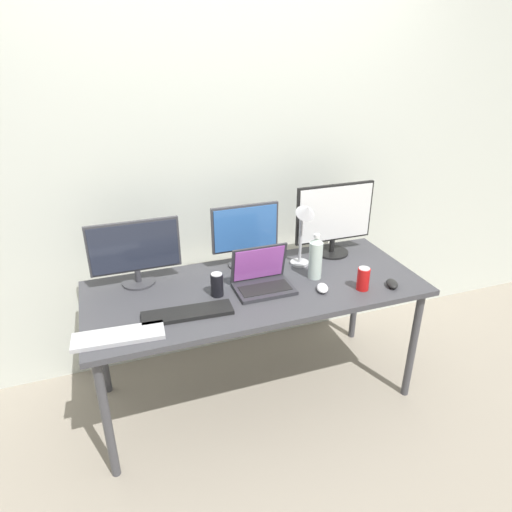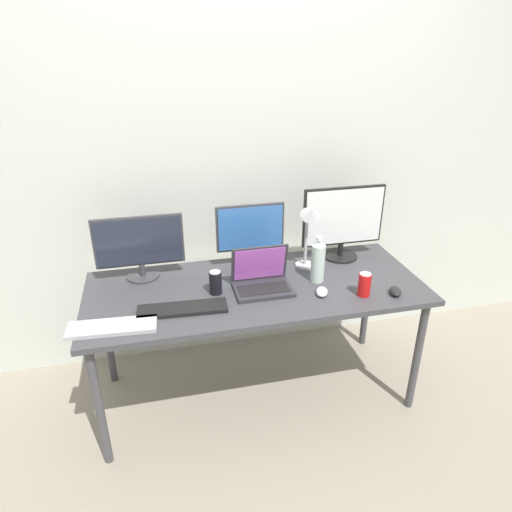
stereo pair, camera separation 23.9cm
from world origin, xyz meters
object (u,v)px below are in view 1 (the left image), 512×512
at_px(laptop_silver, 262,279).
at_px(water_bottle, 316,258).
at_px(mouse_by_laptop, 392,284).
at_px(desk_lamp, 305,223).
at_px(soda_can_near_keyboard, 363,279).
at_px(monitor_center, 245,234).
at_px(keyboard_main, 188,313).
at_px(keyboard_aux, 119,336).
at_px(work_desk, 256,295).
at_px(monitor_right, 334,218).
at_px(mouse_by_keyboard, 322,288).
at_px(soda_can_by_laptop, 217,285).
at_px(monitor_left, 135,251).

height_order(laptop_silver, water_bottle, water_bottle).
height_order(mouse_by_laptop, desk_lamp, desk_lamp).
bearing_deg(soda_can_near_keyboard, mouse_by_laptop, -10.45).
xyz_separation_m(monitor_center, soda_can_near_keyboard, (0.50, -0.48, -0.13)).
bearing_deg(mouse_by_laptop, monitor_center, 162.13).
height_order(monitor_center, desk_lamp, desk_lamp).
bearing_deg(water_bottle, desk_lamp, 93.76).
distance_m(keyboard_main, mouse_by_laptop, 1.10).
bearing_deg(monitor_center, keyboard_aux, -146.76).
relative_size(work_desk, laptop_silver, 5.95).
relative_size(monitor_right, soda_can_near_keyboard, 3.94).
distance_m(laptop_silver, desk_lamp, 0.41).
xyz_separation_m(work_desk, desk_lamp, (0.33, 0.12, 0.34)).
relative_size(monitor_right, mouse_by_keyboard, 5.08).
bearing_deg(mouse_by_keyboard, soda_can_near_keyboard, 7.09).
height_order(work_desk, soda_can_by_laptop, soda_can_by_laptop).
bearing_deg(monitor_center, laptop_silver, -90.59).
bearing_deg(monitor_right, keyboard_aux, -160.06).
height_order(laptop_silver, desk_lamp, desk_lamp).
relative_size(monitor_left, soda_can_near_keyboard, 3.81).
xyz_separation_m(monitor_center, water_bottle, (0.32, -0.27, -0.08)).
height_order(keyboard_main, keyboard_aux, same).
bearing_deg(monitor_left, desk_lamp, -7.41).
bearing_deg(monitor_center, soda_can_by_laptop, -131.40).
relative_size(work_desk, keyboard_aux, 4.50).
xyz_separation_m(mouse_by_laptop, water_bottle, (-0.35, 0.24, 0.10)).
bearing_deg(mouse_by_laptop, work_desk, 179.73).
xyz_separation_m(monitor_right, keyboard_aux, (-1.32, -0.48, -0.23)).
bearing_deg(monitor_right, keyboard_main, -158.27).
xyz_separation_m(laptop_silver, mouse_by_keyboard, (0.29, -0.14, -0.04)).
xyz_separation_m(monitor_right, keyboard_main, (-0.99, -0.40, -0.23)).
xyz_separation_m(work_desk, mouse_by_keyboard, (0.31, -0.17, 0.08)).
xyz_separation_m(laptop_silver, keyboard_aux, (-0.76, -0.21, -0.04)).
bearing_deg(soda_can_near_keyboard, keyboard_main, 176.10).
xyz_separation_m(laptop_silver, water_bottle, (0.32, 0.01, 0.07)).
xyz_separation_m(monitor_center, laptop_silver, (-0.00, -0.29, -0.14)).
distance_m(keyboard_main, soda_can_near_keyboard, 0.94).
bearing_deg(work_desk, water_bottle, -2.60).
bearing_deg(mouse_by_laptop, monitor_right, 121.73).
relative_size(water_bottle, soda_can_by_laptop, 2.08).
xyz_separation_m(mouse_by_laptop, soda_can_near_keyboard, (-0.17, 0.03, 0.04)).
bearing_deg(mouse_by_laptop, water_bottle, 165.51).
bearing_deg(keyboard_aux, desk_lamp, 22.64).
bearing_deg(soda_can_near_keyboard, mouse_by_keyboard, 165.41).
bearing_deg(soda_can_by_laptop, mouse_by_laptop, -14.04).
height_order(monitor_center, keyboard_main, monitor_center).
xyz_separation_m(laptop_silver, desk_lamp, (0.31, 0.15, 0.22)).
relative_size(mouse_by_laptop, soda_can_by_laptop, 0.77).
relative_size(monitor_center, laptop_silver, 1.30).
relative_size(mouse_by_laptop, water_bottle, 0.37).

